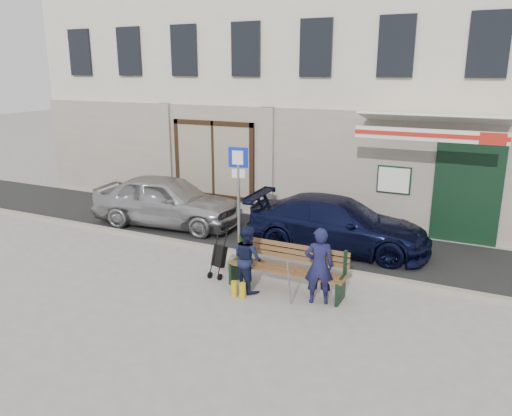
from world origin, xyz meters
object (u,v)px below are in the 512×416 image
Objects in this scene: parking_sign at (238,183)px; woman at (248,258)px; man at (319,266)px; stroller at (219,257)px; car_navy at (338,224)px; bench at (284,269)px; car_silver at (167,201)px.

woman is (1.18, -1.85, -1.01)m from parking_sign.
man is 1.52× the size of stroller.
woman is at bearing 160.81° from car_navy.
man is 2.34m from stroller.
stroller is at bearing -87.40° from parking_sign.
man is at bearing 7.84° from stroller.
parking_sign is 2.42m from woman.
bench is at bearing -36.94° from man.
man is at bearing -43.74° from parking_sign.
man reaches higher than stroller.
car_silver is at bearing 151.38° from bench.
man is at bearing -147.75° from woman.
car_navy is 1.84× the size of bench.
woman is (-0.65, -0.29, 0.21)m from bench.
woman is (-1.45, -0.07, -0.07)m from man.
car_silver is 0.96× the size of car_navy.
car_navy is at bearing -76.93° from woman.
parking_sign is 1.05× the size of bench.
man reaches higher than car_navy.
car_navy is 2.61m from parking_sign.
stroller is (0.33, -1.51, -1.25)m from parking_sign.
parking_sign is at bearing -115.31° from car_silver.
parking_sign reaches higher than car_silver.
car_silver is 1.67× the size of parking_sign.
car_navy is at bearing 20.29° from parking_sign.
bench is at bearing 12.78° from stroller.
bench reaches higher than stroller.
bench is (-0.23, -2.75, -0.18)m from car_navy.
parking_sign is 1.99m from stroller.
stroller is (-2.30, 0.26, -0.31)m from man.
bench is (1.84, -1.55, -1.22)m from parking_sign.
stroller is at bearing -134.64° from car_silver.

